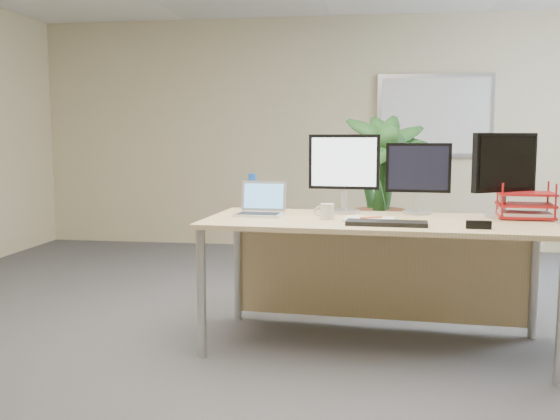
# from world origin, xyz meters

# --- Properties ---
(floor) EXTENTS (8.00, 8.00, 0.00)m
(floor) POSITION_xyz_m (0.00, 0.00, 0.00)
(floor) COLOR #47474C
(floor) RESTS_ON ground
(back_wall) EXTENTS (7.00, 0.04, 2.70)m
(back_wall) POSITION_xyz_m (0.00, 4.00, 1.35)
(back_wall) COLOR beige
(back_wall) RESTS_ON floor
(whiteboard) EXTENTS (1.30, 0.04, 0.95)m
(whiteboard) POSITION_xyz_m (1.20, 3.97, 1.55)
(whiteboard) COLOR silver
(whiteboard) RESTS_ON back_wall
(desk) EXTENTS (2.17, 1.02, 0.81)m
(desk) POSITION_xyz_m (0.55, 0.59, 0.64)
(desk) COLOR #D6B17E
(desk) RESTS_ON floor
(floor_plant) EXTENTS (0.99, 0.99, 1.50)m
(floor_plant) POSITION_xyz_m (0.57, 1.44, 0.75)
(floor_plant) COLOR #143917
(floor_plant) RESTS_ON floor
(monitor_left) EXTENTS (0.47, 0.21, 0.52)m
(monitor_left) POSITION_xyz_m (0.32, 0.79, 1.11)
(monitor_left) COLOR #B8B7BC
(monitor_left) RESTS_ON desk
(monitor_right) EXTENTS (0.42, 0.19, 0.47)m
(monitor_right) POSITION_xyz_m (0.81, 0.80, 1.08)
(monitor_right) COLOR #B8B7BC
(monitor_right) RESTS_ON desk
(monitor_dark) EXTENTS (0.43, 0.29, 0.53)m
(monitor_dark) POSITION_xyz_m (1.33, 0.69, 1.12)
(monitor_dark) COLOR #B8B7BC
(monitor_dark) RESTS_ON desk
(laptop) EXTENTS (0.32, 0.28, 0.22)m
(laptop) POSITION_xyz_m (-0.21, 0.60, 0.87)
(laptop) COLOR silver
(laptop) RESTS_ON desk
(keyboard) EXTENTS (0.47, 0.18, 0.03)m
(keyboard) POSITION_xyz_m (0.60, 0.24, 0.83)
(keyboard) COLOR black
(keyboard) RESTS_ON desk
(coffee_mug) EXTENTS (0.12, 0.09, 0.10)m
(coffee_mug) POSITION_xyz_m (0.23, 0.45, 0.86)
(coffee_mug) COLOR silver
(coffee_mug) RESTS_ON desk
(spiral_notebook) EXTENTS (0.33, 0.26, 0.01)m
(spiral_notebook) POSITION_xyz_m (0.50, 0.44, 0.82)
(spiral_notebook) COLOR white
(spiral_notebook) RESTS_ON desk
(orange_pen) EXTENTS (0.14, 0.07, 0.01)m
(orange_pen) POSITION_xyz_m (0.51, 0.44, 0.83)
(orange_pen) COLOR #F05B1A
(orange_pen) RESTS_ON spiral_notebook
(yellow_highlighter) EXTENTS (0.13, 0.03, 0.02)m
(yellow_highlighter) POSITION_xyz_m (0.76, 0.39, 0.82)
(yellow_highlighter) COLOR yellow
(yellow_highlighter) RESTS_ON desk
(water_bottle) EXTENTS (0.06, 0.06, 0.25)m
(water_bottle) POSITION_xyz_m (-0.32, 0.88, 0.93)
(water_bottle) COLOR silver
(water_bottle) RESTS_ON desk
(letter_tray) EXTENTS (0.35, 0.27, 0.16)m
(letter_tray) POSITION_xyz_m (1.46, 0.66, 0.88)
(letter_tray) COLOR red
(letter_tray) RESTS_ON desk
(stapler) EXTENTS (0.14, 0.04, 0.05)m
(stapler) POSITION_xyz_m (1.10, 0.17, 0.84)
(stapler) COLOR black
(stapler) RESTS_ON desk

